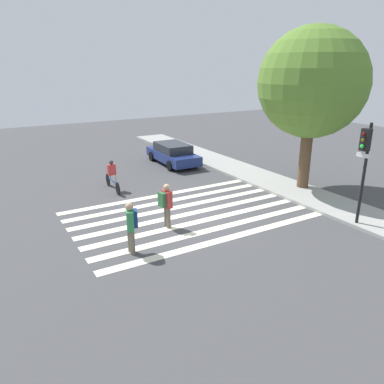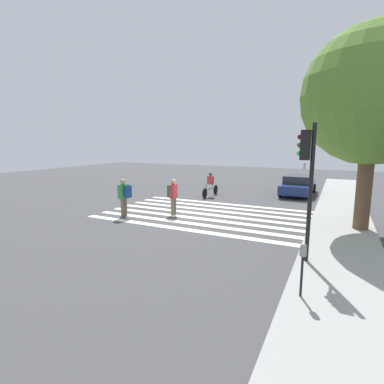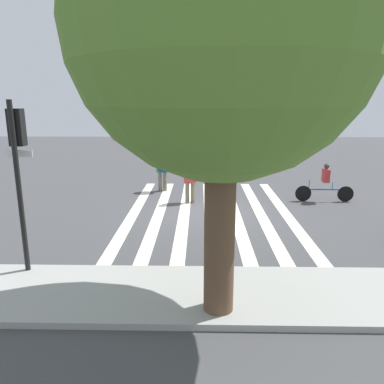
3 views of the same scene
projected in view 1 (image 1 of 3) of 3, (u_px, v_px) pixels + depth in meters
The scene contains 9 objects.
ground_plane at pixel (188, 214), 16.42m from camera, with size 60.00×60.00×0.00m, color #444447.
sidewalk_curb at pixel (292, 190), 19.39m from camera, with size 36.00×2.50×0.14m.
crosswalk_stripes at pixel (188, 214), 16.42m from camera, with size 6.13×10.00×0.01m.
traffic_light at pixel (364, 156), 14.22m from camera, with size 0.60×0.50×4.17m.
street_tree at pixel (312, 83), 18.02m from camera, with size 5.30×5.30×8.04m.
pedestrian_adult_tall_backpack at pixel (166, 202), 14.75m from camera, with size 0.52×0.44×1.82m.
pedestrian_child_with_backpack at pixel (131, 224), 12.71m from camera, with size 0.56×0.54×1.87m.
cyclist_near_curb at pixel (112, 174), 19.28m from camera, with size 2.41×0.41×1.61m.
car_parked_dark_suv at pixel (173, 153), 24.53m from camera, with size 4.72×2.11×1.37m.
Camera 1 is at (13.23, -7.55, 6.20)m, focal length 35.00 mm.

